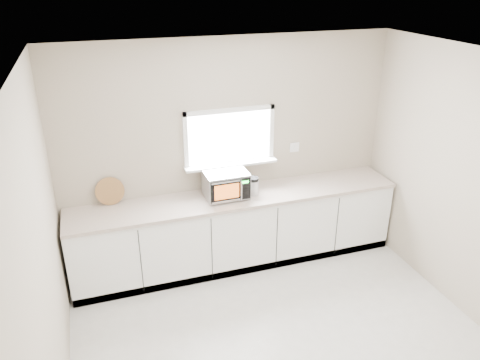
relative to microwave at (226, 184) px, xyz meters
name	(u,v)px	position (x,y,z in m)	size (l,w,h in m)	color
ground	(293,358)	(0.13, -1.70, -1.08)	(4.00, 4.00, 0.00)	beige
back_wall	(229,151)	(0.13, 0.29, 0.28)	(4.00, 0.17, 2.70)	#B3A18E
cabinets	(237,231)	(0.13, 0.00, -0.64)	(3.92, 0.60, 0.88)	white
countertop	(237,197)	(0.13, -0.01, -0.18)	(3.92, 0.64, 0.04)	beige
microwave	(226,184)	(0.00, 0.00, 0.00)	(0.49, 0.41, 0.32)	black
knife_block	(217,186)	(-0.09, 0.05, -0.03)	(0.11, 0.22, 0.31)	#482819
cutting_board	(110,191)	(-1.29, 0.24, -0.01)	(0.32, 0.32, 0.02)	olive
coffee_grinder	(253,186)	(0.32, -0.04, -0.06)	(0.14, 0.14, 0.22)	#AFB1B6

